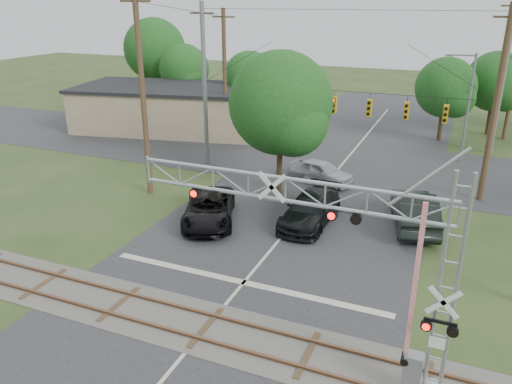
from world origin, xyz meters
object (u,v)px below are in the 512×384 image
at_px(traffic_signal_span, 348,99).
at_px(car_dark, 310,209).
at_px(sedan_silver, 321,172).
at_px(streetlight, 467,103).
at_px(pickup_black, 209,208).
at_px(crossing_gantry, 342,249).
at_px(commercial_building, 172,108).

relative_size(traffic_signal_span, car_dark, 3.41).
height_order(car_dark, sedan_silver, car_dark).
distance_m(traffic_signal_span, car_dark, 8.78).
relative_size(traffic_signal_span, streetlight, 2.41).
height_order(traffic_signal_span, pickup_black, traffic_signal_span).
distance_m(pickup_black, streetlight, 21.47).
xyz_separation_m(crossing_gantry, car_dark, (-4.21, 11.01, -3.75)).
xyz_separation_m(crossing_gantry, commercial_building, (-22.62, 26.54, -2.54)).
height_order(sedan_silver, commercial_building, commercial_building).
distance_m(crossing_gantry, commercial_building, 34.96).
xyz_separation_m(traffic_signal_span, commercial_building, (-18.47, 8.18, -3.60)).
bearing_deg(pickup_black, crossing_gantry, -66.38).
bearing_deg(crossing_gantry, car_dark, 110.93).
bearing_deg(car_dark, streetlight, 66.54).
relative_size(sedan_silver, commercial_building, 0.24).
bearing_deg(crossing_gantry, streetlight, 83.61).
xyz_separation_m(sedan_silver, streetlight, (8.40, 8.65, 3.71)).
height_order(traffic_signal_span, commercial_building, traffic_signal_span).
xyz_separation_m(pickup_black, sedan_silver, (3.96, 8.52, -0.01)).
bearing_deg(streetlight, sedan_silver, -134.17).
bearing_deg(crossing_gantry, commercial_building, 130.43).
bearing_deg(pickup_black, streetlight, 31.59).
bearing_deg(sedan_silver, commercial_building, 78.37).
bearing_deg(car_dark, commercial_building, 141.61).
xyz_separation_m(traffic_signal_span, pickup_black, (-5.28, -9.35, -4.84)).
xyz_separation_m(traffic_signal_span, sedan_silver, (-1.32, -0.83, -4.85)).
relative_size(car_dark, streetlight, 0.71).
bearing_deg(car_dark, traffic_signal_span, 91.27).
bearing_deg(crossing_gantry, pickup_black, 136.28).
distance_m(traffic_signal_span, pickup_black, 11.77).
relative_size(traffic_signal_span, sedan_silver, 4.22).
height_order(car_dark, streetlight, streetlight).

